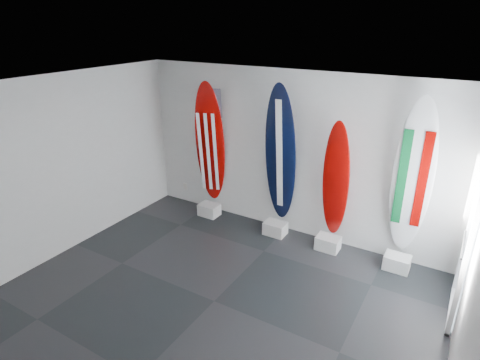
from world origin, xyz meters
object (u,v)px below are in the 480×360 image
Objects in this scene: surfboard_usa at (210,145)px; surfboard_navy at (280,156)px; surfboard_swiss at (336,180)px; surfboard_italy at (412,180)px.

surfboard_usa is 0.98× the size of surfboard_navy.
surfboard_swiss is 1.19m from surfboard_italy.
surfboard_navy reaches higher than surfboard_swiss.
surfboard_italy is (2.19, 0.00, 0.00)m from surfboard_navy.
surfboard_swiss is at bearing -20.09° from surfboard_usa.
surfboard_italy is at bearing -20.09° from surfboard_usa.
surfboard_usa reaches higher than surfboard_swiss.
surfboard_navy is (1.51, 0.00, 0.04)m from surfboard_usa.
surfboard_swiss is at bearing 175.54° from surfboard_italy.
surfboard_navy is 2.19m from surfboard_italy.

